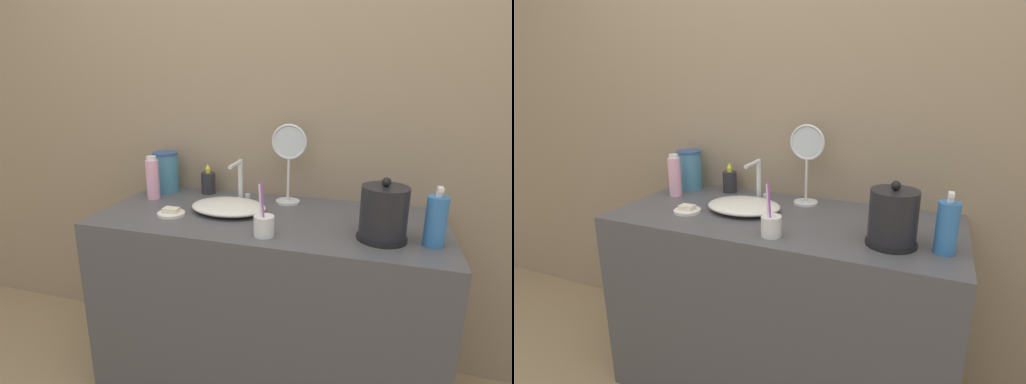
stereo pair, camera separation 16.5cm
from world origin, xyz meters
The scene contains 12 objects.
wall_back centered at (0.00, 0.65, 1.30)m, with size 6.00×0.04×2.60m.
vanity_counter centered at (0.00, 0.31, 0.41)m, with size 1.42×0.63×0.82m.
sink_basin centered at (-0.18, 0.31, 0.85)m, with size 0.32×0.25×0.05m.
faucet centered at (-0.17, 0.45, 0.94)m, with size 0.06×0.14×0.20m.
electric_kettle centered at (0.45, 0.19, 0.92)m, with size 0.18×0.18×0.23m.
toothbrush_cup centered at (0.04, 0.10, 0.86)m, with size 0.08×0.08×0.21m.
lotion_bottle centered at (0.62, 0.19, 0.91)m, with size 0.07×0.07×0.21m.
shampoo_bottle centered at (-0.37, 0.56, 0.88)m, with size 0.07×0.07×0.15m.
mouthwash_bottle centered at (-0.59, 0.40, 0.92)m, with size 0.06×0.06×0.20m.
soap_dish centered at (-0.39, 0.21, 0.83)m, with size 0.12×0.12×0.03m.
vanity_mirror centered at (0.04, 0.52, 1.03)m, with size 0.16×0.11×0.36m.
water_pitcher centered at (-0.59, 0.53, 0.92)m, with size 0.12×0.12×0.20m.
Camera 2 is at (0.57, -1.15, 1.38)m, focal length 28.00 mm.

